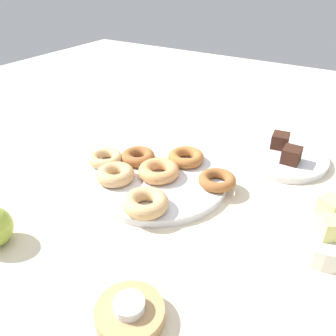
{
  "coord_description": "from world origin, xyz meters",
  "views": [
    {
      "loc": [
        0.54,
        0.37,
        0.44
      ],
      "look_at": [
        0.0,
        0.03,
        0.05
      ],
      "focal_mm": 36.4,
      "sensor_mm": 36.0,
      "label": 1
    }
  ],
  "objects_px": {
    "melon_chunk_right": "(332,228)",
    "fruit_bowl": "(322,232)",
    "cake_plate": "(281,157)",
    "donut_0": "(217,180)",
    "tealight": "(129,305)",
    "donut_plate": "(157,179)",
    "donut_2": "(138,157)",
    "donut_5": "(105,158)",
    "melon_chunk_left": "(331,207)",
    "donut_1": "(115,174)",
    "brownie_far": "(291,155)",
    "donut_3": "(186,157)",
    "brownie_near": "(280,141)",
    "donut_6": "(158,171)",
    "donut_4": "(146,203)",
    "candle_holder": "(130,314)"
  },
  "relations": [
    {
      "from": "donut_5",
      "to": "melon_chunk_left",
      "type": "xyz_separation_m",
      "value": [
        -0.04,
        0.5,
        0.03
      ]
    },
    {
      "from": "donut_1",
      "to": "donut_2",
      "type": "bearing_deg",
      "value": -176.29
    },
    {
      "from": "brownie_far",
      "to": "melon_chunk_left",
      "type": "distance_m",
      "value": 0.23
    },
    {
      "from": "donut_0",
      "to": "cake_plate",
      "type": "height_order",
      "value": "donut_0"
    },
    {
      "from": "donut_plate",
      "to": "cake_plate",
      "type": "relative_size",
      "value": 1.41
    },
    {
      "from": "donut_0",
      "to": "brownie_far",
      "type": "relative_size",
      "value": 1.8
    },
    {
      "from": "donut_2",
      "to": "melon_chunk_left",
      "type": "xyz_separation_m",
      "value": [
        0.0,
        0.44,
        0.03
      ]
    },
    {
      "from": "cake_plate",
      "to": "brownie_near",
      "type": "relative_size",
      "value": 4.96
    },
    {
      "from": "brownie_near",
      "to": "fruit_bowl",
      "type": "distance_m",
      "value": 0.33
    },
    {
      "from": "donut_0",
      "to": "tealight",
      "type": "bearing_deg",
      "value": 4.94
    },
    {
      "from": "tealight",
      "to": "melon_chunk_right",
      "type": "relative_size",
      "value": 1.24
    },
    {
      "from": "melon_chunk_left",
      "to": "donut_6",
      "type": "bearing_deg",
      "value": -85.27
    },
    {
      "from": "melon_chunk_right",
      "to": "fruit_bowl",
      "type": "bearing_deg",
      "value": -156.8
    },
    {
      "from": "donut_4",
      "to": "brownie_far",
      "type": "relative_size",
      "value": 2.0
    },
    {
      "from": "tealight",
      "to": "melon_chunk_left",
      "type": "xyz_separation_m",
      "value": [
        -0.34,
        0.2,
        0.03
      ]
    },
    {
      "from": "brownie_far",
      "to": "fruit_bowl",
      "type": "xyz_separation_m",
      "value": [
        0.23,
        0.12,
        -0.02
      ]
    },
    {
      "from": "brownie_near",
      "to": "brownie_far",
      "type": "height_order",
      "value": "same"
    },
    {
      "from": "donut_1",
      "to": "cake_plate",
      "type": "height_order",
      "value": "donut_1"
    },
    {
      "from": "donut_1",
      "to": "fruit_bowl",
      "type": "xyz_separation_m",
      "value": [
        -0.06,
        0.43,
        -0.01
      ]
    },
    {
      "from": "donut_5",
      "to": "candle_holder",
      "type": "xyz_separation_m",
      "value": [
        0.3,
        0.3,
        -0.02
      ]
    },
    {
      "from": "donut_3",
      "to": "brownie_near",
      "type": "bearing_deg",
      "value": 138.92
    },
    {
      "from": "tealight",
      "to": "melon_chunk_left",
      "type": "distance_m",
      "value": 0.4
    },
    {
      "from": "cake_plate",
      "to": "melon_chunk_left",
      "type": "height_order",
      "value": "melon_chunk_left"
    },
    {
      "from": "donut_1",
      "to": "donut_3",
      "type": "relative_size",
      "value": 0.98
    },
    {
      "from": "donut_3",
      "to": "donut_5",
      "type": "relative_size",
      "value": 1.06
    },
    {
      "from": "donut_4",
      "to": "brownie_near",
      "type": "xyz_separation_m",
      "value": [
        -0.4,
        0.15,
        0.0
      ]
    },
    {
      "from": "donut_plate",
      "to": "donut_6",
      "type": "xyz_separation_m",
      "value": [
        0.0,
        0.01,
        0.02
      ]
    },
    {
      "from": "donut_2",
      "to": "melon_chunk_right",
      "type": "relative_size",
      "value": 2.28
    },
    {
      "from": "tealight",
      "to": "melon_chunk_left",
      "type": "bearing_deg",
      "value": 149.95
    },
    {
      "from": "donut_3",
      "to": "candle_holder",
      "type": "distance_m",
      "value": 0.43
    },
    {
      "from": "donut_0",
      "to": "cake_plate",
      "type": "distance_m",
      "value": 0.23
    },
    {
      "from": "tealight",
      "to": "fruit_bowl",
      "type": "bearing_deg",
      "value": 147.7
    },
    {
      "from": "donut_5",
      "to": "donut_plate",
      "type": "bearing_deg",
      "value": 97.21
    },
    {
      "from": "donut_4",
      "to": "donut_6",
      "type": "relative_size",
      "value": 0.99
    },
    {
      "from": "donut_plate",
      "to": "donut_2",
      "type": "xyz_separation_m",
      "value": [
        -0.03,
        -0.08,
        0.02
      ]
    },
    {
      "from": "donut_6",
      "to": "tealight",
      "type": "height_order",
      "value": "donut_6"
    },
    {
      "from": "brownie_near",
      "to": "melon_chunk_right",
      "type": "bearing_deg",
      "value": 28.88
    },
    {
      "from": "donut_1",
      "to": "donut_5",
      "type": "height_order",
      "value": "donut_1"
    },
    {
      "from": "donut_6",
      "to": "melon_chunk_right",
      "type": "xyz_separation_m",
      "value": [
        0.03,
        0.37,
        0.03
      ]
    },
    {
      "from": "brownie_near",
      "to": "donut_6",
      "type": "bearing_deg",
      "value": -33.57
    },
    {
      "from": "donut_6",
      "to": "fruit_bowl",
      "type": "xyz_separation_m",
      "value": [
        -0.0,
        0.36,
        -0.01
      ]
    },
    {
      "from": "donut_1",
      "to": "candle_holder",
      "type": "height_order",
      "value": "donut_1"
    },
    {
      "from": "cake_plate",
      "to": "donut_0",
      "type": "bearing_deg",
      "value": -21.18
    },
    {
      "from": "donut_1",
      "to": "cake_plate",
      "type": "bearing_deg",
      "value": 138.15
    },
    {
      "from": "donut_1",
      "to": "melon_chunk_left",
      "type": "distance_m",
      "value": 0.44
    },
    {
      "from": "fruit_bowl",
      "to": "donut_plate",
      "type": "bearing_deg",
      "value": -90.47
    },
    {
      "from": "donut_5",
      "to": "melon_chunk_right",
      "type": "bearing_deg",
      "value": 88.36
    },
    {
      "from": "donut_4",
      "to": "melon_chunk_right",
      "type": "distance_m",
      "value": 0.34
    },
    {
      "from": "donut_plate",
      "to": "melon_chunk_left",
      "type": "bearing_deg",
      "value": 94.14
    },
    {
      "from": "donut_plate",
      "to": "tealight",
      "type": "xyz_separation_m",
      "value": [
        0.32,
        0.16,
        0.02
      ]
    }
  ]
}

